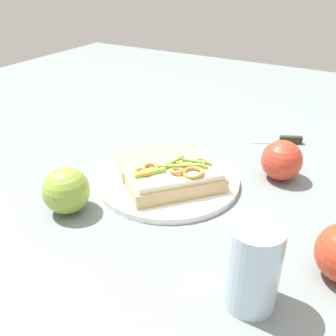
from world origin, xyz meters
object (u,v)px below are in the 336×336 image
plate (168,180)px  sandwich (176,179)px  apple_0 (66,190)px  knife (285,140)px  drinking_glass (252,266)px  apple_1 (282,160)px  bread_slice_side (161,162)px

plate → sandwich: (-0.03, -0.03, 0.03)m
apple_0 → knife: 0.51m
sandwich → drinking_glass: size_ratio=1.59×
apple_1 → plate: bearing=124.8°
apple_0 → apple_1: size_ratio=1.02×
plate → knife: bearing=-26.5°
drinking_glass → apple_1: bearing=9.4°
apple_1 → knife: 0.17m
bread_slice_side → knife: 0.31m
sandwich → knife: sandwich is taller
plate → bread_slice_side: bread_slice_side is taller
apple_1 → apple_0: bearing=136.0°
apple_0 → apple_1: (0.29, -0.28, -0.00)m
sandwich → bread_slice_side: sandwich is taller
apple_0 → apple_1: bearing=-44.0°
sandwich → knife: size_ratio=1.65×
bread_slice_side → drinking_glass: 0.35m
plate → sandwich: 0.05m
knife → drinking_glass: bearing=73.3°
apple_0 → knife: apple_0 is taller
plate → apple_0: 0.19m
plate → bread_slice_side: size_ratio=1.62×
sandwich → apple_1: (0.15, -0.15, 0.01)m
apple_0 → drinking_glass: 0.33m
plate → apple_0: apple_0 is taller
plate → drinking_glass: bearing=-130.5°
bread_slice_side → plate: bearing=95.0°
bread_slice_side → apple_0: apple_0 is taller
bread_slice_side → knife: bread_slice_side is taller
knife → bread_slice_side: bearing=28.9°
plate → knife: 0.32m
drinking_glass → sandwich: bearing=49.5°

